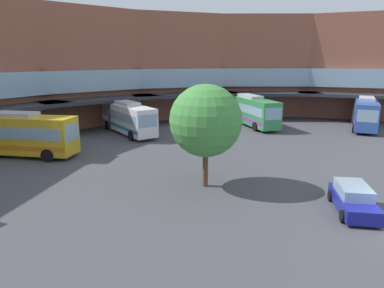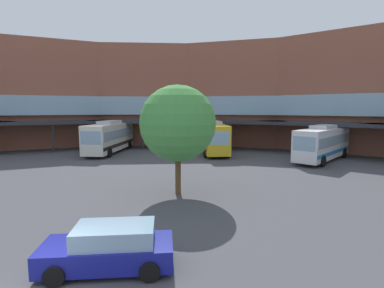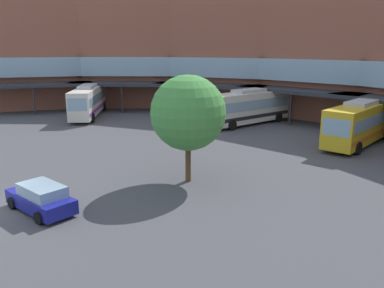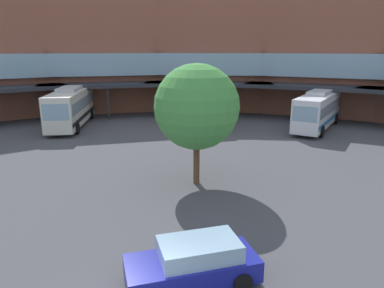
{
  "view_description": "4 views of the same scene",
  "coord_description": "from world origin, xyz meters",
  "px_view_note": "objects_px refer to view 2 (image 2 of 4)",
  "views": [
    {
      "loc": [
        -19.23,
        0.7,
        8.44
      ],
      "look_at": [
        0.89,
        12.55,
        2.72
      ],
      "focal_mm": 32.52,
      "sensor_mm": 36.0,
      "label": 1
    },
    {
      "loc": [
        6.57,
        -6.29,
        5.44
      ],
      "look_at": [
        0.08,
        15.94,
        2.67
      ],
      "focal_mm": 27.79,
      "sensor_mm": 36.0,
      "label": 2
    },
    {
      "loc": [
        22.24,
        0.22,
        8.63
      ],
      "look_at": [
        -2.58,
        13.18,
        1.59
      ],
      "focal_mm": 36.69,
      "sensor_mm": 36.0,
      "label": 3
    },
    {
      "loc": [
        2.13,
        -8.22,
        7.65
      ],
      "look_at": [
        -0.16,
        15.64,
        1.2
      ],
      "focal_mm": 33.23,
      "sensor_mm": 36.0,
      "label": 4
    }
  ],
  "objects_px": {
    "bus_2": "(212,137)",
    "parked_car": "(110,248)",
    "bus_0": "(110,136)",
    "bus_3": "(323,143)",
    "plaza_tree": "(178,124)"
  },
  "relations": [
    {
      "from": "bus_3",
      "to": "parked_car",
      "type": "xyz_separation_m",
      "value": [
        -9.87,
        -24.96,
        -1.15
      ]
    },
    {
      "from": "plaza_tree",
      "to": "bus_0",
      "type": "bearing_deg",
      "value": 133.52
    },
    {
      "from": "bus_2",
      "to": "bus_3",
      "type": "relative_size",
      "value": 1.04
    },
    {
      "from": "bus_0",
      "to": "parked_car",
      "type": "height_order",
      "value": "bus_0"
    },
    {
      "from": "bus_3",
      "to": "plaza_tree",
      "type": "xyz_separation_m",
      "value": [
        -10.55,
        -15.81,
        2.62
      ]
    },
    {
      "from": "bus_2",
      "to": "parked_car",
      "type": "xyz_separation_m",
      "value": [
        2.39,
        -27.11,
        -1.25
      ]
    },
    {
      "from": "bus_0",
      "to": "bus_2",
      "type": "xyz_separation_m",
      "value": [
        12.26,
        3.25,
        -0.01
      ]
    },
    {
      "from": "bus_0",
      "to": "bus_2",
      "type": "distance_m",
      "value": 12.69
    },
    {
      "from": "bus_0",
      "to": "bus_3",
      "type": "xyz_separation_m",
      "value": [
        24.52,
        1.1,
        -0.11
      ]
    },
    {
      "from": "bus_0",
      "to": "bus_3",
      "type": "relative_size",
      "value": 1.1
    },
    {
      "from": "plaza_tree",
      "to": "parked_car",
      "type": "bearing_deg",
      "value": -85.72
    },
    {
      "from": "bus_3",
      "to": "parked_car",
      "type": "height_order",
      "value": "bus_3"
    },
    {
      "from": "bus_0",
      "to": "parked_car",
      "type": "xyz_separation_m",
      "value": [
        14.65,
        -23.86,
        -1.26
      ]
    },
    {
      "from": "bus_3",
      "to": "bus_2",
      "type": "bearing_deg",
      "value": -74.44
    },
    {
      "from": "bus_0",
      "to": "bus_3",
      "type": "distance_m",
      "value": 24.54
    }
  ]
}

